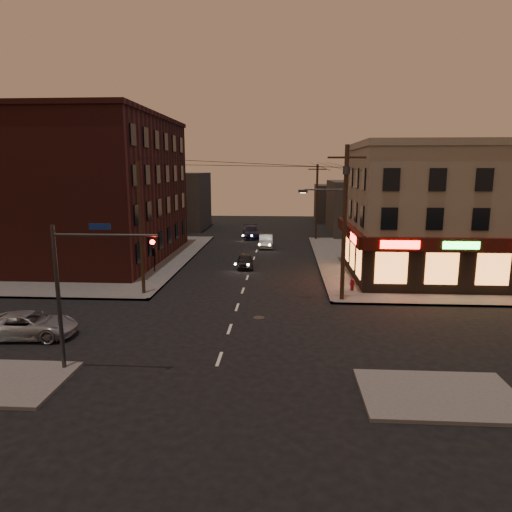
# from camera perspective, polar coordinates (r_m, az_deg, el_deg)

# --- Properties ---
(ground) EXTENTS (120.00, 120.00, 0.00)m
(ground) POSITION_cam_1_polar(r_m,az_deg,el_deg) (25.40, -3.32, -9.11)
(ground) COLOR black
(ground) RESTS_ON ground
(sidewalk_ne) EXTENTS (24.00, 28.00, 0.15)m
(sidewalk_ne) POSITION_cam_1_polar(r_m,az_deg,el_deg) (46.08, 22.60, -0.69)
(sidewalk_ne) COLOR #514F4C
(sidewalk_ne) RESTS_ON ground
(sidewalk_nw) EXTENTS (24.00, 28.00, 0.15)m
(sidewalk_nw) POSITION_cam_1_polar(r_m,az_deg,el_deg) (48.32, -22.16, -0.15)
(sidewalk_nw) COLOR #514F4C
(sidewalk_nw) RESTS_ON ground
(pizza_building) EXTENTS (15.85, 12.85, 10.50)m
(pizza_building) POSITION_cam_1_polar(r_m,az_deg,el_deg) (39.46, 22.89, 5.21)
(pizza_building) COLOR gray
(pizza_building) RESTS_ON sidewalk_ne
(brick_apartment) EXTENTS (12.00, 20.00, 13.00)m
(brick_apartment) POSITION_cam_1_polar(r_m,az_deg,el_deg) (46.15, -18.80, 7.83)
(brick_apartment) COLOR #431915
(brick_apartment) RESTS_ON sidewalk_nw
(bg_building_ne_a) EXTENTS (10.00, 12.00, 7.00)m
(bg_building_ne_a) POSITION_cam_1_polar(r_m,az_deg,el_deg) (62.88, 13.78, 5.90)
(bg_building_ne_a) COLOR #3F3D3A
(bg_building_ne_a) RESTS_ON ground
(bg_building_nw) EXTENTS (9.00, 10.00, 8.00)m
(bg_building_nw) POSITION_cam_1_polar(r_m,az_deg,el_deg) (67.75, -10.10, 6.81)
(bg_building_nw) COLOR #3F3D3A
(bg_building_nw) RESTS_ON ground
(bg_building_ne_b) EXTENTS (8.00, 8.00, 6.00)m
(bg_building_ne_b) POSITION_cam_1_polar(r_m,az_deg,el_deg) (76.43, 10.46, 6.50)
(bg_building_ne_b) COLOR #3F3D3A
(bg_building_ne_b) RESTS_ON ground
(utility_pole_main) EXTENTS (4.20, 0.44, 10.00)m
(utility_pole_main) POSITION_cam_1_polar(r_m,az_deg,el_deg) (29.86, 10.81, 5.10)
(utility_pole_main) COLOR #382619
(utility_pole_main) RESTS_ON sidewalk_ne
(utility_pole_far) EXTENTS (0.26, 0.26, 9.00)m
(utility_pole_far) POSITION_cam_1_polar(r_m,az_deg,el_deg) (55.96, 7.59, 6.71)
(utility_pole_far) COLOR #382619
(utility_pole_far) RESTS_ON sidewalk_ne
(utility_pole_west) EXTENTS (0.24, 0.24, 9.00)m
(utility_pole_west) POSITION_cam_1_polar(r_m,az_deg,el_deg) (31.97, -14.20, 3.33)
(utility_pole_west) COLOR #382619
(utility_pole_west) RESTS_ON sidewalk_nw
(traffic_signal) EXTENTS (4.49, 0.32, 6.47)m
(traffic_signal) POSITION_cam_1_polar(r_m,az_deg,el_deg) (20.49, -21.07, -2.63)
(traffic_signal) COLOR #333538
(traffic_signal) RESTS_ON ground
(suv_cross) EXTENTS (5.03, 2.63, 1.35)m
(suv_cross) POSITION_cam_1_polar(r_m,az_deg,el_deg) (26.74, -26.57, -7.73)
(suv_cross) COLOR gray
(suv_cross) RESTS_ON ground
(sedan_near) EXTENTS (1.72, 3.62, 1.19)m
(sedan_near) POSITION_cam_1_polar(r_m,az_deg,el_deg) (40.39, -1.37, -0.63)
(sedan_near) COLOR black
(sedan_near) RESTS_ON ground
(sedan_mid) EXTENTS (1.66, 4.34, 1.41)m
(sedan_mid) POSITION_cam_1_polar(r_m,az_deg,el_deg) (50.72, 1.26, 1.88)
(sedan_mid) COLOR slate
(sedan_mid) RESTS_ON ground
(sedan_far) EXTENTS (2.69, 5.34, 1.49)m
(sedan_far) POSITION_cam_1_polar(r_m,az_deg,el_deg) (57.71, -0.60, 3.03)
(sedan_far) COLOR #191B33
(sedan_far) RESTS_ON ground
(fire_hydrant) EXTENTS (0.38, 0.38, 0.85)m
(fire_hydrant) POSITION_cam_1_polar(r_m,az_deg,el_deg) (33.14, 11.93, -3.43)
(fire_hydrant) COLOR maroon
(fire_hydrant) RESTS_ON sidewalk_ne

